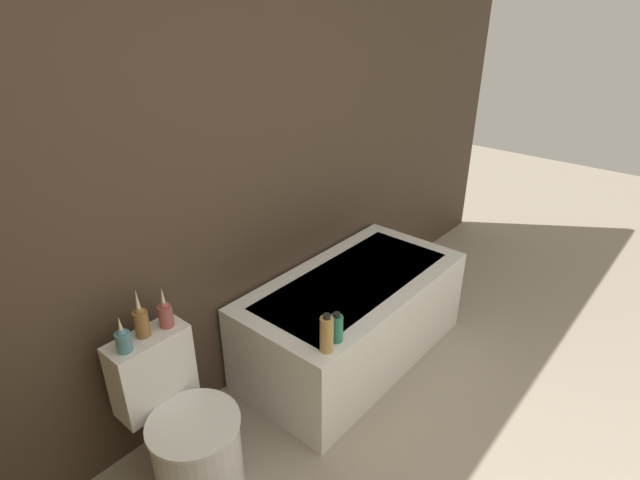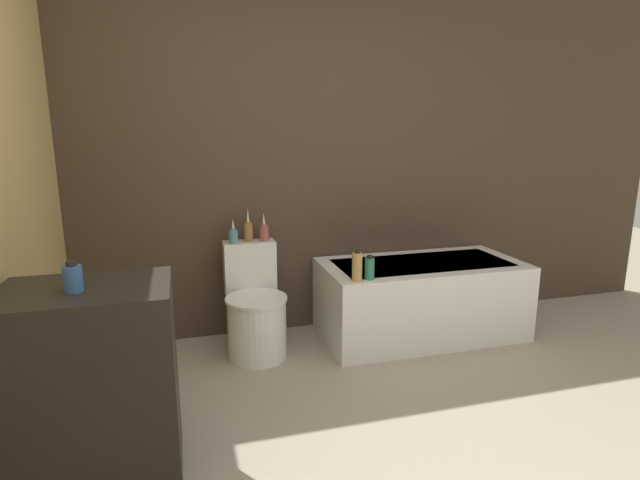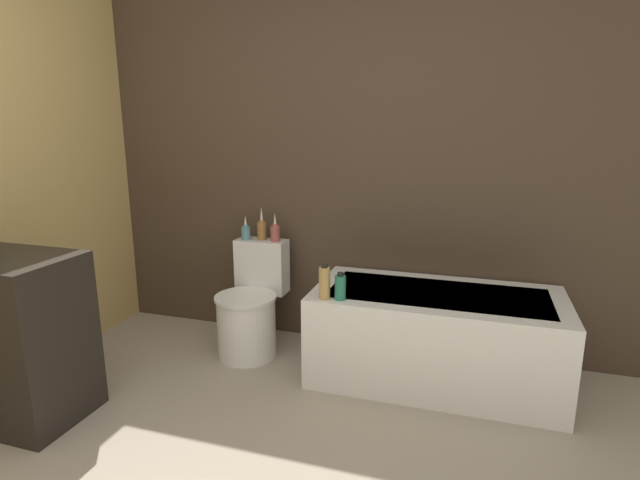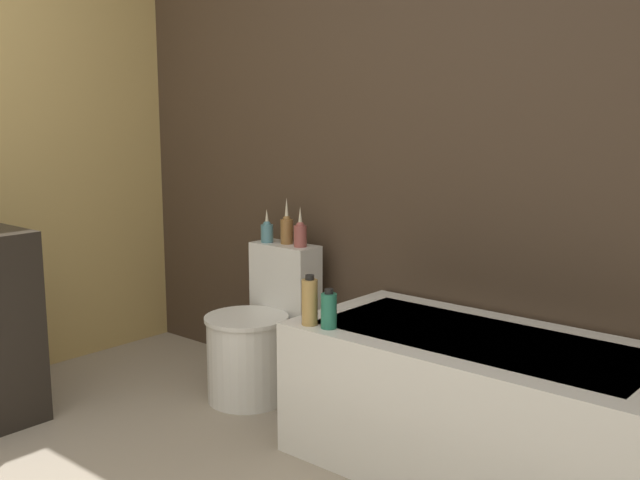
# 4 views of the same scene
# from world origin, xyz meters

# --- Properties ---
(wall_back_tiled) EXTENTS (6.40, 0.06, 2.60)m
(wall_back_tiled) POSITION_xyz_m (0.00, 2.12, 1.30)
(wall_back_tiled) COLOR #423326
(wall_back_tiled) RESTS_ON ground_plane
(bathtub) EXTENTS (1.48, 0.74, 0.56)m
(bathtub) POSITION_xyz_m (0.84, 1.70, 0.28)
(bathtub) COLOR white
(bathtub) RESTS_ON ground
(toilet) EXTENTS (0.41, 0.57, 0.75)m
(toilet) POSITION_xyz_m (-0.40, 1.71, 0.30)
(toilet) COLOR white
(toilet) RESTS_ON ground
(vase_gold) EXTENTS (0.06, 0.06, 0.17)m
(vase_gold) POSITION_xyz_m (-0.51, 1.90, 0.81)
(vase_gold) COLOR teal
(vase_gold) RESTS_ON toilet
(vase_silver) EXTENTS (0.06, 0.06, 0.24)m
(vase_silver) POSITION_xyz_m (-0.40, 1.93, 0.83)
(vase_silver) COLOR olive
(vase_silver) RESTS_ON toilet
(vase_bronze) EXTENTS (0.06, 0.06, 0.20)m
(vase_bronze) POSITION_xyz_m (-0.29, 1.91, 0.82)
(vase_bronze) COLOR #994C47
(vase_bronze) RESTS_ON toilet
(shampoo_bottle_tall) EXTENTS (0.07, 0.07, 0.21)m
(shampoo_bottle_tall) POSITION_xyz_m (0.22, 1.40, 0.66)
(shampoo_bottle_tall) COLOR tan
(shampoo_bottle_tall) RESTS_ON bathtub
(shampoo_bottle_short) EXTENTS (0.06, 0.06, 0.16)m
(shampoo_bottle_short) POSITION_xyz_m (0.31, 1.41, 0.63)
(shampoo_bottle_short) COLOR #267259
(shampoo_bottle_short) RESTS_ON bathtub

